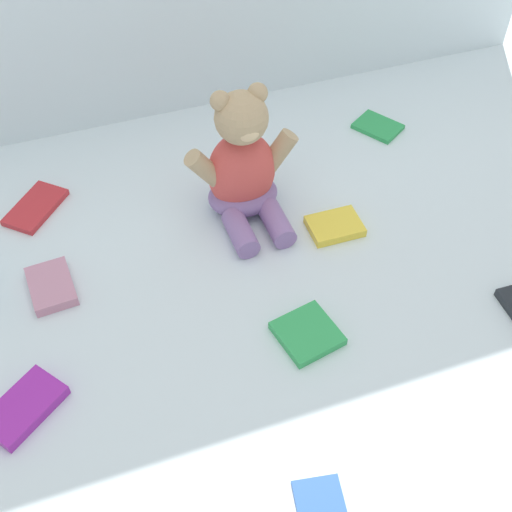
{
  "coord_description": "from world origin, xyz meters",
  "views": [
    {
      "loc": [
        -0.22,
        -0.79,
        0.92
      ],
      "look_at": [
        0.02,
        -0.1,
        0.1
      ],
      "focal_mm": 46.53,
      "sensor_mm": 36.0,
      "label": 1
    }
  ],
  "objects_px": {
    "book_case_8": "(334,225)",
    "book_case_4": "(36,207)",
    "book_case_3": "(24,407)",
    "book_case_7": "(307,333)",
    "book_case_5": "(378,127)",
    "book_case_0": "(51,286)",
    "teddy_bear": "(243,169)"
  },
  "relations": [
    {
      "from": "book_case_0",
      "to": "book_case_8",
      "type": "relative_size",
      "value": 1.06
    },
    {
      "from": "book_case_5",
      "to": "book_case_7",
      "type": "relative_size",
      "value": 1.01
    },
    {
      "from": "book_case_0",
      "to": "book_case_5",
      "type": "height_order",
      "value": "book_case_0"
    },
    {
      "from": "teddy_bear",
      "to": "book_case_8",
      "type": "xyz_separation_m",
      "value": [
        0.15,
        -0.11,
        -0.09
      ]
    },
    {
      "from": "book_case_4",
      "to": "book_case_5",
      "type": "height_order",
      "value": "book_case_4"
    },
    {
      "from": "book_case_7",
      "to": "book_case_0",
      "type": "bearing_deg",
      "value": 46.57
    },
    {
      "from": "book_case_7",
      "to": "book_case_3",
      "type": "bearing_deg",
      "value": 76.65
    },
    {
      "from": "book_case_8",
      "to": "book_case_5",
      "type": "bearing_deg",
      "value": -39.65
    },
    {
      "from": "book_case_3",
      "to": "book_case_4",
      "type": "distance_m",
      "value": 0.45
    },
    {
      "from": "teddy_bear",
      "to": "book_case_4",
      "type": "relative_size",
      "value": 2.09
    },
    {
      "from": "book_case_0",
      "to": "book_case_4",
      "type": "relative_size",
      "value": 0.83
    },
    {
      "from": "book_case_8",
      "to": "book_case_4",
      "type": "bearing_deg",
      "value": 66.58
    },
    {
      "from": "book_case_0",
      "to": "book_case_5",
      "type": "xyz_separation_m",
      "value": [
        0.76,
        0.23,
        -0.0
      ]
    },
    {
      "from": "book_case_7",
      "to": "book_case_8",
      "type": "height_order",
      "value": "book_case_8"
    },
    {
      "from": "book_case_5",
      "to": "book_case_7",
      "type": "bearing_deg",
      "value": -160.06
    },
    {
      "from": "book_case_3",
      "to": "book_case_7",
      "type": "xyz_separation_m",
      "value": [
        0.46,
        -0.01,
        -0.0
      ]
    },
    {
      "from": "book_case_0",
      "to": "book_case_8",
      "type": "height_order",
      "value": "book_case_0"
    },
    {
      "from": "book_case_4",
      "to": "book_case_5",
      "type": "distance_m",
      "value": 0.76
    },
    {
      "from": "book_case_4",
      "to": "book_case_0",
      "type": "bearing_deg",
      "value": 132.41
    },
    {
      "from": "teddy_bear",
      "to": "book_case_4",
      "type": "bearing_deg",
      "value": 160.63
    },
    {
      "from": "teddy_bear",
      "to": "book_case_5",
      "type": "bearing_deg",
      "value": 20.43
    },
    {
      "from": "book_case_3",
      "to": "book_case_0",
      "type": "bearing_deg",
      "value": -54.13
    },
    {
      "from": "book_case_5",
      "to": "book_case_8",
      "type": "height_order",
      "value": "book_case_8"
    },
    {
      "from": "book_case_7",
      "to": "book_case_8",
      "type": "xyz_separation_m",
      "value": [
        0.15,
        0.22,
        0.0
      ]
    },
    {
      "from": "book_case_0",
      "to": "book_case_3",
      "type": "xyz_separation_m",
      "value": [
        -0.07,
        -0.23,
        0.0
      ]
    },
    {
      "from": "book_case_4",
      "to": "book_case_8",
      "type": "height_order",
      "value": "book_case_8"
    },
    {
      "from": "book_case_4",
      "to": "book_case_7",
      "type": "distance_m",
      "value": 0.61
    },
    {
      "from": "book_case_3",
      "to": "book_case_4",
      "type": "height_order",
      "value": "book_case_3"
    },
    {
      "from": "book_case_4",
      "to": "book_case_5",
      "type": "xyz_separation_m",
      "value": [
        0.76,
        0.01,
        -0.0
      ]
    },
    {
      "from": "book_case_4",
      "to": "book_case_8",
      "type": "bearing_deg",
      "value": -162.65
    },
    {
      "from": "teddy_bear",
      "to": "book_case_5",
      "type": "height_order",
      "value": "teddy_bear"
    },
    {
      "from": "book_case_0",
      "to": "book_case_4",
      "type": "distance_m",
      "value": 0.22
    }
  ]
}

